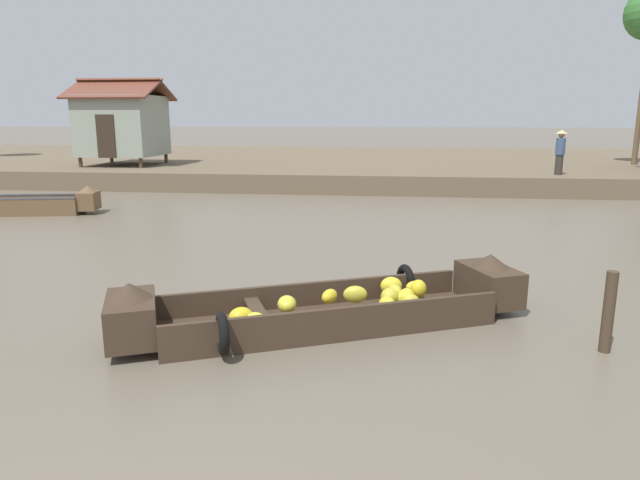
% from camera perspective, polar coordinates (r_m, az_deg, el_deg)
% --- Properties ---
extents(ground_plane, '(300.00, 300.00, 0.00)m').
position_cam_1_polar(ground_plane, '(12.03, -0.30, -1.32)').
color(ground_plane, '#665B4C').
extents(riverbank_strip, '(160.00, 20.00, 0.74)m').
position_cam_1_polar(riverbank_strip, '(30.73, 4.19, 7.77)').
color(riverbank_strip, brown).
rests_on(riverbank_strip, ground).
extents(banana_boat, '(5.71, 3.29, 0.85)m').
position_cam_1_polar(banana_boat, '(7.83, 1.02, -6.80)').
color(banana_boat, '#3D2D21').
rests_on(banana_boat, ground).
extents(cargo_boat_upstream, '(5.23, 1.84, 0.85)m').
position_cam_1_polar(cargo_boat_upstream, '(19.15, -29.19, 3.16)').
color(cargo_boat_upstream, brown).
rests_on(cargo_boat_upstream, ground).
extents(stilt_house_left, '(3.83, 3.67, 3.79)m').
position_cam_1_polar(stilt_house_left, '(26.92, -19.51, 11.09)').
color(stilt_house_left, '#4C3826').
rests_on(stilt_house_left, riverbank_strip).
extents(vendor_person, '(0.44, 0.44, 1.66)m').
position_cam_1_polar(vendor_person, '(22.89, 23.32, 8.45)').
color(vendor_person, '#332D28').
rests_on(vendor_person, riverbank_strip).
extents(mooring_post, '(0.14, 0.14, 1.04)m').
position_cam_1_polar(mooring_post, '(7.78, 27.37, -6.55)').
color(mooring_post, '#423323').
rests_on(mooring_post, ground).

